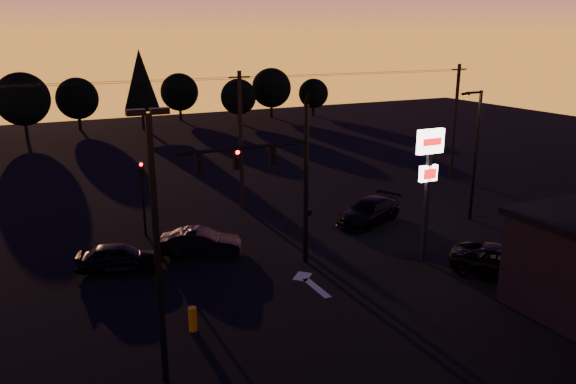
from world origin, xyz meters
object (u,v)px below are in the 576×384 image
Objects in this scene: traffic_signal_mast at (277,171)px; secondary_signal at (142,187)px; bollard at (193,319)px; car_right at (369,211)px; streetlight at (475,150)px; parking_lot_light at (156,233)px; suv_parked at (506,262)px; car_left at (120,257)px; pylon_sign at (429,167)px; car_mid at (200,242)px.

secondary_signal is at bearing 123.19° from traffic_signal_mast.
bollard is 15.76m from car_right.
streetlight is at bearing -17.56° from secondary_signal.
parking_lot_light is 1.78× the size of suv_parked.
bollard is 0.24× the size of car_left.
pylon_sign is at bearing -32.18° from car_right.
streetlight is 9.44m from suv_parked.
parking_lot_light is at bearing -158.35° from streetlight.
streetlight is at bearing 6.14° from traffic_signal_mast.
secondary_signal is at bearing 86.52° from bollard.
traffic_signal_mast is 2.03× the size of car_mid.
suv_parked is (9.38, -5.83, -4.22)m from traffic_signal_mast.
car_left is at bearing 157.25° from traffic_signal_mast.
car_right is at bearing 24.94° from traffic_signal_mast.
suv_parked is (12.32, -9.04, 0.02)m from car_mid.
streetlight is 1.95× the size of car_left.
suv_parked is (1.38, -9.55, -0.02)m from car_right.
car_right is (15.40, 10.71, -4.54)m from parking_lot_light.
pylon_sign is at bearing -19.36° from traffic_signal_mast.
pylon_sign is 7.55m from car_right.
secondary_signal is 15.75m from pylon_sign.
suv_parked reaches higher than car_mid.
secondary_signal is at bearing 80.21° from parking_lot_light.
bollard is 0.19× the size of suv_parked.
car_left is (-1.51, 7.19, 0.20)m from bollard.
parking_lot_light is 15.19m from pylon_sign.
suv_parked is (16.50, -8.82, 0.02)m from car_left.
secondary_signal is 0.48× the size of parking_lot_light.
car_left is at bearing 176.00° from streetlight.
bollard is at bearing -83.70° from car_right.
suv_parked reaches higher than bollard.
secondary_signal is at bearing 104.69° from suv_parked.
pylon_sign is 0.85× the size of streetlight.
streetlight is 7.39m from car_right.
pylon_sign is at bearing 7.67° from bollard.
traffic_signal_mast is at bearing 160.64° from pylon_sign.
streetlight is 8.02× the size of bollard.
suv_parked is (-4.63, -7.34, -3.71)m from streetlight.
traffic_signal_mast is 8.81m from car_left.
pylon_sign is at bearing 17.23° from parking_lot_light.
bollard is (-5.61, -4.21, -4.44)m from traffic_signal_mast.
traffic_signal_mast reaches higher than car_right.
bollard is (-19.62, -5.71, -3.92)m from streetlight.
bollard is at bearing 141.52° from suv_parked.
bollard is at bearing -150.29° from car_left.
car_mid is (1.96, -4.28, -2.17)m from secondary_signal.
car_right reaches higher than car_left.
streetlight reaches higher than car_right.
traffic_signal_mast reaches higher than bollard.
streetlight is at bearing -76.14° from car_left.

